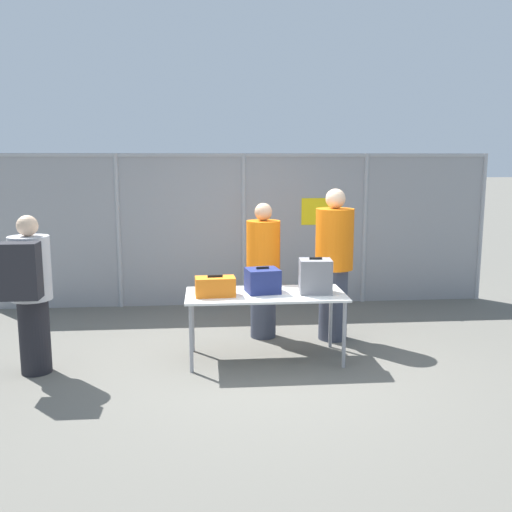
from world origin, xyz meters
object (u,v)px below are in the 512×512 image
object	(u,v)px
suitcase_grey	(315,276)
utility_trailer	(308,255)
suitcase_navy	(263,281)
inspection_table	(265,298)
security_worker_near	(263,269)
security_worker_far	(334,263)
traveler_hooded	(30,289)
suitcase_orange	(215,287)

from	to	relation	value
suitcase_grey	utility_trailer	world-z (taller)	suitcase_grey
suitcase_grey	suitcase_navy	bearing A→B (deg)	172.40
utility_trailer	inspection_table	bearing A→B (deg)	-106.16
security_worker_near	security_worker_far	size ratio (longest dim) A/B	0.90
suitcase_navy	traveler_hooded	world-z (taller)	traveler_hooded
suitcase_orange	security_worker_near	xyz separation A→B (m)	(0.60, 0.88, 0.01)
suitcase_orange	suitcase_grey	distance (m)	1.09
suitcase_grey	utility_trailer	size ratio (longest dim) A/B	0.09
suitcase_orange	utility_trailer	xyz separation A→B (m)	(1.78, 4.34, -0.41)
suitcase_grey	security_worker_far	bearing A→B (deg)	62.25
suitcase_navy	security_worker_far	xyz separation A→B (m)	(0.92, 0.60, 0.07)
inspection_table	security_worker_near	size ratio (longest dim) A/B	1.04
security_worker_near	security_worker_far	distance (m)	0.86
security_worker_near	utility_trailer	distance (m)	3.69
inspection_table	utility_trailer	world-z (taller)	utility_trailer
security_worker_near	suitcase_grey	bearing A→B (deg)	134.58
inspection_table	security_worker_far	bearing A→B (deg)	35.92
suitcase_grey	security_worker_near	bearing A→B (deg)	120.12
suitcase_navy	security_worker_far	distance (m)	1.10
inspection_table	security_worker_far	world-z (taller)	security_worker_far
inspection_table	security_worker_far	xyz separation A→B (m)	(0.90, 0.65, 0.26)
traveler_hooded	utility_trailer	distance (m)	5.81
inspection_table	suitcase_grey	world-z (taller)	suitcase_grey
security_worker_near	security_worker_far	world-z (taller)	security_worker_far
suitcase_navy	suitcase_grey	distance (m)	0.57
suitcase_grey	inspection_table	bearing A→B (deg)	176.96
security_worker_far	inspection_table	bearing A→B (deg)	45.45
suitcase_orange	suitcase_navy	size ratio (longest dim) A/B	1.11
suitcase_orange	utility_trailer	distance (m)	4.71
inspection_table	utility_trailer	distance (m)	4.45
suitcase_grey	suitcase_orange	bearing A→B (deg)	-177.66
traveler_hooded	utility_trailer	size ratio (longest dim) A/B	0.37
inspection_table	suitcase_orange	distance (m)	0.57
suitcase_orange	inspection_table	bearing A→B (deg)	7.67
suitcase_orange	suitcase_navy	bearing A→B (deg)	13.09
suitcase_grey	security_worker_far	size ratio (longest dim) A/B	0.21
security_worker_near	suitcase_navy	bearing A→B (deg)	98.16
suitcase_grey	security_worker_near	size ratio (longest dim) A/B	0.24
suitcase_grey	traveler_hooded	bearing A→B (deg)	-175.75
suitcase_grey	security_worker_near	distance (m)	0.96
inspection_table	utility_trailer	size ratio (longest dim) A/B	0.39
suitcase_navy	security_worker_far	world-z (taller)	security_worker_far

